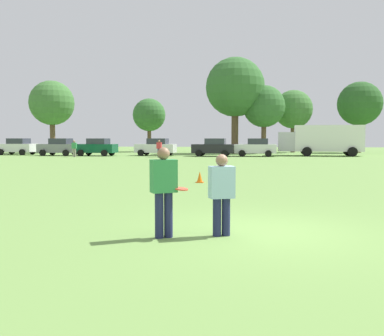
% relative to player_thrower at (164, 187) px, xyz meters
% --- Properties ---
extents(ground_plane, '(156.91, 156.91, 0.00)m').
position_rel_player_thrower_xyz_m(ground_plane, '(1.87, 0.77, -0.97)').
color(ground_plane, '#6B9347').
extents(player_thrower, '(0.55, 0.47, 1.72)m').
position_rel_player_thrower_xyz_m(player_thrower, '(0.00, 0.00, 0.00)').
color(player_thrower, '#1E234C').
rests_on(player_thrower, ground).
extents(player_defender, '(0.54, 0.42, 1.58)m').
position_rel_player_thrower_xyz_m(player_defender, '(1.08, 0.30, -0.09)').
color(player_defender, '#1E234C').
rests_on(player_defender, ground).
extents(frisbee, '(0.27, 0.27, 0.06)m').
position_rel_player_thrower_xyz_m(frisbee, '(0.32, 0.06, -0.04)').
color(frisbee, '#E54C33').
extents(traffic_cone, '(0.32, 0.32, 0.48)m').
position_rel_player_thrower_xyz_m(traffic_cone, '(-0.44, 9.91, -0.74)').
color(traffic_cone, '#D8590C').
rests_on(traffic_cone, ground).
extents(parked_car_near_left, '(4.30, 2.41, 1.82)m').
position_rel_player_thrower_xyz_m(parked_car_near_left, '(-23.82, 36.19, -0.05)').
color(parked_car_near_left, silver).
rests_on(parked_car_near_left, ground).
extents(parked_car_mid_left, '(4.30, 2.41, 1.82)m').
position_rel_player_thrower_xyz_m(parked_car_mid_left, '(-18.24, 34.78, -0.05)').
color(parked_car_mid_left, slate).
rests_on(parked_car_mid_left, ground).
extents(parked_car_center, '(4.30, 2.41, 1.82)m').
position_rel_player_thrower_xyz_m(parked_car_center, '(-14.15, 34.86, -0.05)').
color(parked_car_center, '#0C4C2D').
rests_on(parked_car_center, ground).
extents(parked_car_mid_right, '(4.30, 2.41, 1.82)m').
position_rel_player_thrower_xyz_m(parked_car_mid_right, '(-8.05, 35.98, -0.05)').
color(parked_car_mid_right, silver).
rests_on(parked_car_mid_right, ground).
extents(parked_car_near_right, '(4.30, 2.41, 1.82)m').
position_rel_player_thrower_xyz_m(parked_car_near_right, '(-1.92, 35.31, -0.05)').
color(parked_car_near_right, black).
rests_on(parked_car_near_right, ground).
extents(parked_car_far_right, '(4.30, 2.41, 1.82)m').
position_rel_player_thrower_xyz_m(parked_car_far_right, '(2.40, 35.71, -0.05)').
color(parked_car_far_right, silver).
rests_on(parked_car_far_right, ground).
extents(box_truck, '(8.63, 3.34, 3.18)m').
position_rel_player_thrower_xyz_m(box_truck, '(9.22, 37.83, 0.78)').
color(box_truck, white).
rests_on(box_truck, ground).
extents(bystander_sideline_watcher, '(0.51, 0.37, 1.67)m').
position_rel_player_thrower_xyz_m(bystander_sideline_watcher, '(-6.89, 32.10, -0.03)').
color(bystander_sideline_watcher, '#1E234C').
rests_on(bystander_sideline_watcher, ground).
extents(bystander_far_jogger, '(0.47, 0.30, 1.63)m').
position_rel_player_thrower_xyz_m(bystander_far_jogger, '(-15.38, 31.95, -0.05)').
color(bystander_far_jogger, gray).
rests_on(bystander_far_jogger, ground).
extents(tree_west_oak, '(5.53, 5.53, 8.99)m').
position_rel_player_thrower_xyz_m(tree_west_oak, '(-22.75, 42.63, 5.21)').
color(tree_west_oak, brown).
rests_on(tree_west_oak, ground).
extents(tree_west_maple, '(4.42, 4.42, 7.19)m').
position_rel_player_thrower_xyz_m(tree_west_maple, '(-11.73, 48.53, 3.97)').
color(tree_west_maple, brown).
rests_on(tree_west_maple, ground).
extents(tree_center_elm, '(7.06, 7.06, 11.48)m').
position_rel_player_thrower_xyz_m(tree_center_elm, '(-0.02, 43.60, 6.92)').
color(tree_center_elm, brown).
rests_on(tree_center_elm, ground).
extents(tree_east_birch, '(5.02, 5.02, 8.15)m').
position_rel_player_thrower_xyz_m(tree_east_birch, '(3.44, 43.97, 4.64)').
color(tree_east_birch, brown).
rests_on(tree_east_birch, ground).
extents(tree_east_oak, '(4.92, 4.92, 8.00)m').
position_rel_player_thrower_xyz_m(tree_east_oak, '(7.30, 48.10, 4.53)').
color(tree_east_oak, brown).
rests_on(tree_east_oak, ground).
extents(tree_far_east_pine, '(5.48, 5.48, 8.91)m').
position_rel_player_thrower_xyz_m(tree_far_east_pine, '(15.44, 48.02, 5.15)').
color(tree_far_east_pine, brown).
rests_on(tree_far_east_pine, ground).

